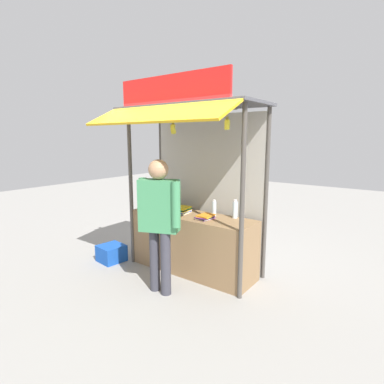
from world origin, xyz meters
name	(u,v)px	position (x,y,z in m)	size (l,w,h in m)	color
ground_plane	(192,270)	(0.00, 0.00, 0.00)	(20.00, 20.00, 0.00)	gray
stall_counter	(192,243)	(0.00, 0.00, 0.44)	(1.96, 0.61, 0.88)	olive
stall_structure	(196,161)	(0.00, 0.10, 1.68)	(2.16, 1.45, 2.81)	#4C4742
water_bottle_back_right	(164,198)	(-0.71, 0.16, 1.02)	(0.09, 0.09, 0.31)	silver
water_bottle_back_left	(214,208)	(0.28, 0.17, 0.99)	(0.07, 0.07, 0.24)	silver
water_bottle_center	(235,209)	(0.60, 0.23, 1.00)	(0.08, 0.08, 0.27)	silver
magazine_stack_far_left	(182,210)	(-0.19, 0.01, 0.93)	(0.22, 0.27, 0.10)	white
magazine_stack_front_left	(205,217)	(0.29, -0.07, 0.91)	(0.22, 0.28, 0.06)	purple
magazine_stack_left	(166,209)	(-0.49, -0.02, 0.91)	(0.26, 0.32, 0.06)	green
banana_bunch_leftmost	(173,129)	(-0.01, -0.41, 2.13)	(0.09, 0.09, 0.27)	#332D23
banana_bunch_inner_right	(227,124)	(0.81, -0.41, 2.17)	(0.09, 0.09, 0.22)	#332D23
vendor_person	(159,214)	(0.06, -0.79, 1.06)	(0.67, 0.38, 1.75)	#383842
plastic_crate	(111,253)	(-1.29, -0.50, 0.13)	(0.38, 0.38, 0.27)	#194CB2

